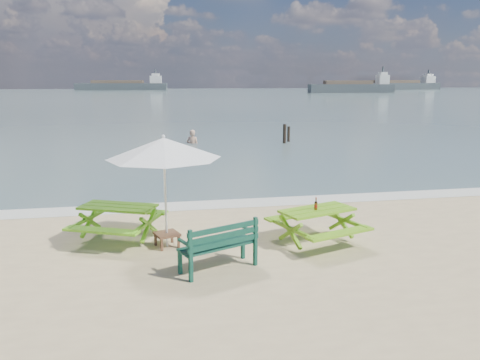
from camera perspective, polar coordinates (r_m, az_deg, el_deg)
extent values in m
plane|color=slate|center=(92.46, -9.88, 9.98)|extent=(300.00, 300.00, 0.00)
cube|color=silver|center=(12.50, -4.01, -3.03)|extent=(22.00, 0.90, 0.01)
cube|color=#65B91C|center=(9.99, -14.66, -3.17)|extent=(1.69, 1.27, 0.05)
cube|color=#65B91C|center=(10.68, -12.81, -3.68)|extent=(1.51, 0.86, 0.05)
cube|color=#65B91C|center=(9.47, -16.57, -5.94)|extent=(1.51, 0.86, 0.05)
cube|color=#65B91C|center=(10.09, -14.54, -5.26)|extent=(1.66, 1.36, 0.65)
cube|color=#68A619|center=(9.58, 9.42, -3.65)|extent=(1.65, 1.16, 0.05)
cube|color=#68A619|center=(10.19, 6.88, -4.26)|extent=(1.51, 0.74, 0.05)
cube|color=#68A619|center=(9.15, 12.14, -6.37)|extent=(1.51, 0.74, 0.05)
cube|color=#68A619|center=(9.69, 9.34, -5.79)|extent=(1.61, 1.26, 0.64)
cube|color=#0E3A2D|center=(8.26, -2.73, -7.96)|extent=(1.45, 0.93, 0.04)
cube|color=#0E3A2D|center=(8.00, -1.93, -6.80)|extent=(1.30, 0.58, 0.36)
cube|color=#0E3A2D|center=(8.34, -2.71, -9.38)|extent=(1.38, 0.95, 0.44)
cube|color=brown|center=(9.49, -8.92, -6.51)|extent=(0.57, 0.57, 0.04)
cube|color=brown|center=(9.53, -8.89, -7.32)|extent=(0.50, 0.50, 0.25)
cylinder|color=silver|center=(9.26, -9.08, -1.83)|extent=(0.04, 0.04, 2.13)
cone|color=white|center=(9.09, -9.27, 3.88)|extent=(2.83, 2.83, 0.40)
cylinder|color=#904A15|center=(9.49, 9.23, -3.17)|extent=(0.06, 0.06, 0.15)
cylinder|color=#904A15|center=(9.45, 9.26, -2.35)|extent=(0.03, 0.03, 0.07)
cylinder|color=#B41C14|center=(9.49, 9.23, -3.17)|extent=(0.06, 0.06, 0.06)
imported|color=tan|center=(24.72, -5.79, 4.04)|extent=(0.78, 0.65, 1.81)
cylinder|color=black|center=(24.60, 5.44, 5.40)|extent=(0.17, 0.17, 1.20)
cylinder|color=black|center=(25.29, 5.94, 5.37)|extent=(0.15, 0.15, 1.02)
cube|color=#3A4145|center=(148.98, -14.24, 10.94)|extent=(27.64, 7.39, 2.20)
cube|color=silver|center=(147.41, -10.23, 11.97)|extent=(3.63, 3.39, 2.20)
cube|color=#3A4145|center=(120.17, 13.36, 10.78)|extent=(21.03, 5.92, 2.20)
cube|color=silver|center=(122.85, 16.97, 11.63)|extent=(2.76, 3.22, 2.20)
cube|color=#3A4145|center=(161.48, 18.72, 10.75)|extent=(30.30, 8.08, 2.20)
cube|color=silver|center=(168.55, 21.94, 11.30)|extent=(3.98, 3.47, 2.20)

